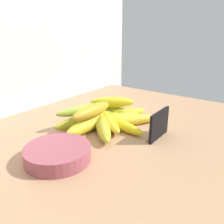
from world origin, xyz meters
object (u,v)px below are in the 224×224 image
(banana_3, at_px, (105,111))
(banana_11, at_px, (84,109))
(banana_7, at_px, (121,125))
(banana_5, at_px, (83,121))
(banana_13, at_px, (92,111))
(banana_10, at_px, (118,119))
(banana_12, at_px, (112,102))
(banana_6, at_px, (90,124))
(banana_2, at_px, (99,115))
(banana_9, at_px, (107,121))
(banana_8, at_px, (102,127))
(chalkboard_sign, at_px, (159,125))
(banana_0, at_px, (126,114))
(fruit_bowl, at_px, (58,153))
(banana_1, at_px, (116,113))
(banana_4, at_px, (135,120))

(banana_3, xyz_separation_m, banana_11, (-0.12, -0.01, 0.04))
(banana_3, xyz_separation_m, banana_7, (-0.07, -0.12, -0.00))
(banana_5, xyz_separation_m, banana_13, (0.00, -0.04, 0.04))
(banana_10, distance_m, banana_12, 0.07)
(banana_6, bearing_deg, banana_3, 17.38)
(banana_10, bearing_deg, banana_3, 64.66)
(banana_2, distance_m, banana_13, 0.10)
(banana_9, bearing_deg, banana_6, 158.08)
(banana_5, distance_m, banana_8, 0.08)
(banana_3, relative_size, banana_13, 0.98)
(banana_2, bearing_deg, chalkboard_sign, -91.17)
(banana_8, height_order, banana_11, banana_11)
(chalkboard_sign, relative_size, banana_0, 0.69)
(banana_2, height_order, banana_13, banana_13)
(fruit_bowl, relative_size, banana_7, 0.91)
(banana_12, bearing_deg, banana_0, -49.54)
(banana_0, relative_size, banana_7, 0.89)
(banana_10, height_order, banana_13, banana_13)
(banana_0, height_order, banana_1, banana_1)
(banana_0, distance_m, banana_3, 0.08)
(banana_3, bearing_deg, banana_7, -120.64)
(banana_1, xyz_separation_m, banana_6, (-0.14, 0.01, 0.00))
(banana_11, bearing_deg, banana_7, -67.12)
(banana_1, relative_size, banana_4, 1.03)
(banana_9, bearing_deg, banana_13, 157.64)
(fruit_bowl, bearing_deg, banana_5, 26.06)
(fruit_bowl, relative_size, banana_0, 1.02)
(chalkboard_sign, relative_size, banana_5, 0.54)
(banana_9, bearing_deg, fruit_bowl, -172.26)
(banana_4, xyz_separation_m, banana_12, (0.00, 0.10, 0.04))
(banana_6, distance_m, banana_11, 0.05)
(chalkboard_sign, distance_m, banana_0, 0.19)
(banana_2, bearing_deg, banana_3, 10.15)
(chalkboard_sign, relative_size, banana_11, 0.61)
(banana_12, distance_m, banana_13, 0.12)
(banana_10, relative_size, banana_12, 1.02)
(banana_10, bearing_deg, banana_2, 94.98)
(banana_9, xyz_separation_m, banana_13, (-0.05, 0.02, 0.04))
(banana_4, height_order, banana_9, banana_9)
(banana_12, bearing_deg, banana_5, 166.48)
(banana_1, relative_size, banana_6, 0.89)
(banana_0, height_order, banana_5, banana_5)
(banana_8, relative_size, banana_12, 1.33)
(fruit_bowl, xyz_separation_m, banana_2, (0.27, 0.09, 0.00))
(banana_4, bearing_deg, banana_10, 124.06)
(banana_5, bearing_deg, banana_12, -13.52)
(banana_4, distance_m, banana_5, 0.18)
(banana_5, xyz_separation_m, banana_8, (0.00, -0.08, -0.00))
(banana_0, distance_m, banana_7, 0.11)
(banana_2, relative_size, banana_13, 1.01)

